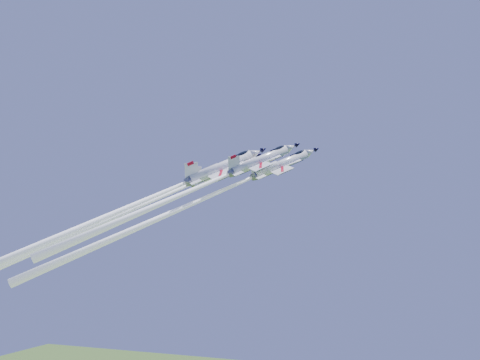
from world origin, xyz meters
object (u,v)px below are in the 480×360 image
(jet_left, at_px, (112,218))
(jet_slot, at_px, (101,219))
(jet_lead, at_px, (183,208))
(jet_right, at_px, (182,194))

(jet_left, relative_size, jet_slot, 0.97)
(jet_lead, xyz_separation_m, jet_right, (2.37, -5.35, 1.98))
(jet_lead, bearing_deg, jet_right, -17.00)
(jet_right, xyz_separation_m, jet_slot, (-15.59, -2.25, -4.24))
(jet_right, bearing_deg, jet_slot, -122.68)
(jet_right, distance_m, jet_slot, 16.31)
(jet_left, xyz_separation_m, jet_right, (17.57, -4.22, 3.73))
(jet_lead, height_order, jet_slot, jet_slot)
(jet_right, bearing_deg, jet_left, -144.40)
(jet_left, height_order, jet_slot, jet_left)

